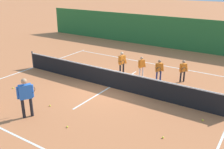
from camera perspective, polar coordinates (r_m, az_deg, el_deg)
The scene contains 17 objects.
ground_plane at distance 13.21m, azimuth -0.47°, elevation -2.85°, with size 120.00×120.00×0.00m, color #C67042.
line_baseline_near at distance 9.69m, azimuth -19.13°, elevation -13.39°, with size 11.57×0.08×0.01m, color white.
line_baseline_far at distance 17.17m, azimuth 8.44°, elevation 2.50°, with size 11.57×0.08×0.01m, color white.
line_sideline_west at distance 16.90m, azimuth -17.05°, elevation 1.51°, with size 0.08×10.27×0.01m, color white.
line_service_center at distance 13.21m, azimuth -0.47°, elevation -2.83°, with size 0.08×5.73×0.01m, color white.
tennis_net at distance 13.02m, azimuth -0.48°, elevation -0.83°, with size 11.60×0.08×1.05m.
instructor at distance 10.61m, azimuth -18.62°, elevation -4.16°, with size 0.54×0.83×1.66m.
student_0 at distance 14.66m, azimuth 2.23°, elevation 2.95°, with size 0.42×0.71×1.37m.
student_1 at distance 14.45m, azimuth 6.57°, elevation 2.12°, with size 0.34×0.48×1.19m.
student_2 at distance 13.92m, azimuth 10.41°, elevation 1.29°, with size 0.43×0.68×1.23m.
student_3 at distance 14.13m, azimuth 15.52°, elevation 1.16°, with size 0.41×0.68×1.22m.
tennis_ball_0 at distance 9.38m, azimuth 11.25°, elevation -13.55°, with size 0.07×0.07×0.07m, color yellow.
tennis_ball_1 at distance 9.93m, azimuth -9.90°, elevation -11.36°, with size 0.07×0.07×0.07m, color yellow.
tennis_ball_2 at distance 13.98m, azimuth -21.13°, elevation -2.80°, with size 0.07×0.07×0.07m, color yellow.
tennis_ball_4 at distance 10.81m, azimuth 19.50°, elevation -9.52°, with size 0.07×0.07×0.07m, color yellow.
tennis_ball_5 at distance 11.60m, azimuth -13.61°, elevation -6.73°, with size 0.07×0.07×0.07m, color yellow.
windscreen_fence at distance 20.92m, azimuth 13.92°, elevation 8.87°, with size 25.45×0.08×2.49m, color #286B33.
Camera 1 is at (6.72, -10.11, 5.21)m, focal length 41.17 mm.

